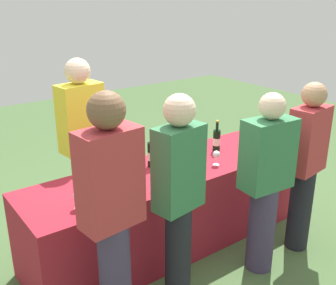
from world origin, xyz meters
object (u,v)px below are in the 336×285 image
Objects in this scene: wine_glass_3 at (200,161)px; guest_3 at (306,163)px; wine_bottle_0 at (105,166)px; guest_1 at (179,196)px; wine_glass_0 at (78,196)px; wine_glass_4 at (216,155)px; wine_bottle_4 at (217,140)px; guest_0 at (112,211)px; server_pouring at (83,142)px; wine_bottle_2 at (151,154)px; wine_glass_2 at (180,159)px; guest_2 at (266,180)px; wine_glass_1 at (172,164)px; wine_bottle_1 at (126,157)px; wine_bottle_3 at (185,149)px.

wine_glass_3 is 0.92m from guest_3.
guest_1 reaches higher than wine_bottle_0.
guest_3 is (1.88, -0.57, -0.02)m from wine_glass_0.
guest_3 is at bearing -46.41° from wine_glass_4.
guest_0 reaches higher than wine_bottle_4.
guest_0 reaches higher than wine_glass_0.
wine_glass_4 is (1.34, -0.01, 0.00)m from wine_glass_0.
guest_1 reaches higher than wine_glass_0.
server_pouring reaches higher than guest_1.
wine_bottle_4 is 1.29m from server_pouring.
wine_bottle_0 is 2.52× the size of wine_glass_0.
wine_glass_0 is 0.09× the size of guest_3.
guest_0 is (-0.83, -0.78, 0.06)m from wine_bottle_2.
guest_0 is at bearing -150.45° from wine_glass_2.
wine_glass_2 is at bearing 5.63° from wine_glass_0.
wine_bottle_4 is at bearing -4.30° from wine_bottle_2.
guest_2 is at bearing -22.70° from wine_glass_0.
wine_bottle_4 is 0.60m from wine_glass_2.
wine_glass_1 is at bearing 111.41° from server_pouring.
wine_glass_2 is 0.09× the size of guest_0.
wine_glass_1 is 0.79m from guest_2.
wine_bottle_1 is 2.44× the size of wine_glass_4.
wine_glass_2 is at bearing 119.22° from server_pouring.
wine_bottle_1 is at bearing 173.08° from wine_bottle_4.
wine_glass_4 is at bearing 97.07° from guest_2.
wine_glass_0 is at bearing 54.67° from server_pouring.
wine_glass_1 is 0.09× the size of guest_1.
wine_bottle_2 and wine_bottle_4 have the same top height.
server_pouring is 2.02m from guest_3.
wine_bottle_0 is 0.81m from guest_1.
wine_glass_0 is 1.47m from guest_2.
wine_bottle_1 is 0.21× the size of guest_1.
wine_bottle_4 reaches higher than wine_glass_2.
wine_bottle_2 reaches higher than wine_glass_1.
guest_0 reaches higher than wine_glass_1.
wine_bottle_3 is 0.98× the size of wine_bottle_4.
guest_2 is (-0.23, -0.83, -0.05)m from wine_bottle_4.
server_pouring is at bearing 126.95° from wine_bottle_2.
wine_bottle_1 is 1.07× the size of wine_bottle_2.
wine_bottle_0 is 0.24m from wine_bottle_1.
wine_glass_4 is 0.09× the size of guest_2.
wine_bottle_0 is 0.20× the size of server_pouring.
wine_glass_4 is at bearing -28.12° from wine_bottle_1.
guest_2 is at bearing -79.07° from wine_bottle_3.
guest_3 is at bearing -12.69° from guest_1.
wine_glass_3 is at bearing -20.01° from wine_glass_1.
guest_2 is (1.34, -0.11, -0.12)m from guest_0.
wine_bottle_2 is 0.44m from wine_glass_3.
wine_bottle_1 is 2.34× the size of wine_glass_1.
wine_glass_3 is at bearing 15.53° from guest_0.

